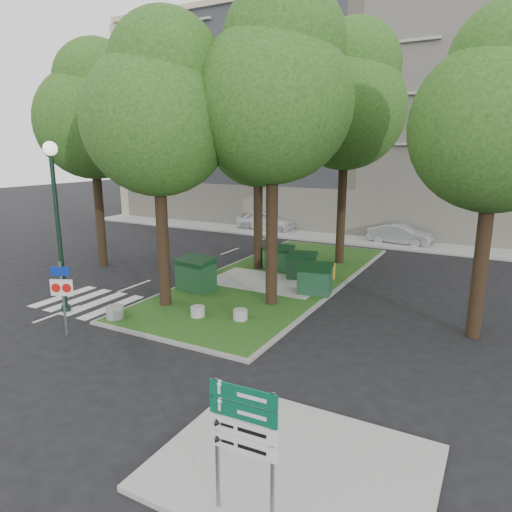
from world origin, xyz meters
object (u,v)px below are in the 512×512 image
Objects in this scene: tree_median_mid at (260,125)px; traffic_sign_pole at (62,289)px; dumpster_c at (302,266)px; street_lamp at (56,208)px; bollard_right at (240,315)px; tree_median_near_right at (276,86)px; bollard_left at (115,312)px; tree_street_right at (502,110)px; dumpster_a at (196,274)px; tree_median_far at (348,97)px; car_silver at (400,234)px; directional_sign at (244,432)px; bollard_mid at (198,311)px; litter_bin at (331,271)px; dumpster_b at (279,258)px; car_white at (266,221)px; tree_street_left at (94,111)px; dumpster_d at (315,279)px; tree_median_near_left at (159,107)px.

tree_median_mid is 4.10× the size of traffic_sign_pole.
tree_median_mid is 6.83m from dumpster_c.
bollard_right is at bearing 18.34° from street_lamp.
tree_median_near_right is at bearing 82.86° from bollard_right.
street_lamp reaches higher than bollard_right.
bollard_left is at bearing -135.90° from tree_median_near_right.
dumpster_a is at bearing -177.19° from tree_street_right.
tree_street_right is at bearing 22.17° from bollard_left.
tree_median_far is 10.38m from car_silver.
tree_street_right is at bearing -36.34° from dumpster_c.
bollard_left is 0.26× the size of directional_sign.
tree_median_near_right is 0.96× the size of tree_median_far.
bollard_mid is (-8.75, -3.04, -6.68)m from tree_street_right.
tree_median_mid is at bearing 56.37° from traffic_sign_pole.
directional_sign is (3.46, -13.90, 1.18)m from litter_bin.
dumpster_c is 5.83m from bollard_right.
dumpster_a reaches higher than dumpster_b.
dumpster_a is 12.38m from directional_sign.
car_silver reaches higher than bollard_left.
bollard_mid is at bearing 173.65° from car_silver.
litter_bin is 0.16× the size of car_white.
dumpster_b is 15.54m from directional_sign.
bollard_left reaches higher than bollard_right.
dumpster_c is at bearing -27.52° from dumpster_b.
bollard_right is 6.52m from litter_bin.
car_silver is (-5.19, 13.81, -6.34)m from tree_street_right.
dumpster_b is 0.91× the size of dumpster_c.
tree_street_left is 7.46× the size of dumpster_c.
bollard_mid is 0.22× the size of directional_sign.
dumpster_b reaches higher than dumpster_c.
tree_median_far is 9.45m from dumpster_d.
tree_street_left is 1.79× the size of street_lamp.
bollard_left is at bearing 144.19° from directional_sign.
tree_median_mid is 11.68m from traffic_sign_pole.
car_white reaches higher than dumpster_d.
car_white is (-3.30, 20.40, -0.81)m from traffic_sign_pole.
tree_street_left is at bearing -158.20° from tree_median_mid.
traffic_sign_pole reaches higher than car_white.
car_silver is at bearing 70.66° from dumpster_b.
dumpster_c is at bearing 61.83° from tree_median_near_left.
traffic_sign_pole is (1.88, -1.52, -2.30)m from street_lamp.
directional_sign is (8.89, -3.85, 0.08)m from traffic_sign_pole.
bollard_left is at bearing -90.62° from dumpster_a.
tree_median_far is 23.91× the size of bollard_right.
tree_median_mid is at bearing 85.60° from tree_median_near_left.
tree_median_near_right is 1.86× the size of street_lamp.
tree_median_near_right reaches higher than tree_median_near_left.
tree_median_near_left is 12.19m from directional_sign.
bollard_mid is at bearing -24.77° from tree_street_left.
tree_median_near_left is 5.10m from street_lamp.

